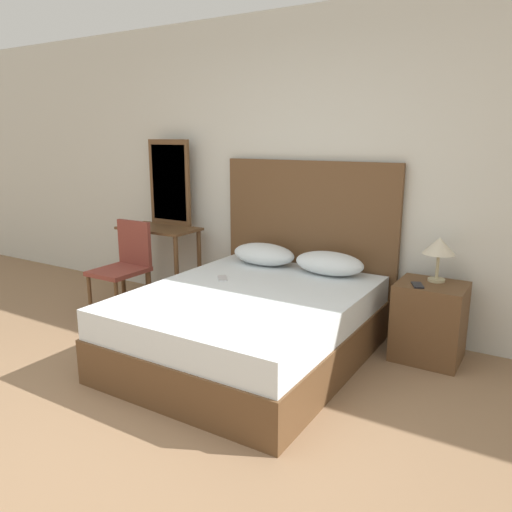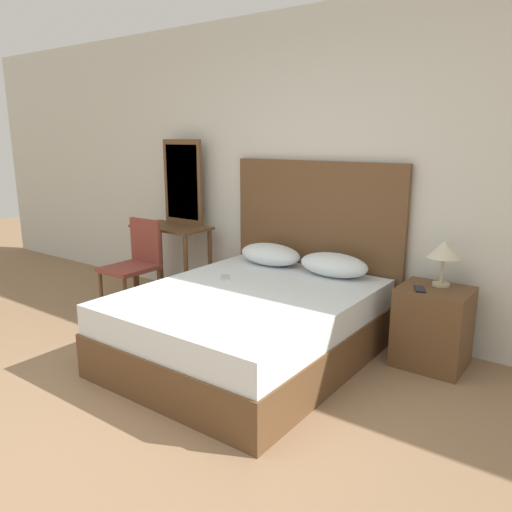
{
  "view_description": "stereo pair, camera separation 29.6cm",
  "coord_description": "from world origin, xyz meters",
  "px_view_note": "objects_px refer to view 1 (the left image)",
  "views": [
    {
      "loc": [
        1.91,
        -1.4,
        1.65
      ],
      "look_at": [
        0.03,
        1.67,
        0.78
      ],
      "focal_mm": 35.0,
      "sensor_mm": 36.0,
      "label": 1
    },
    {
      "loc": [
        2.16,
        -1.24,
        1.65
      ],
      "look_at": [
        0.03,
        1.67,
        0.78
      ],
      "focal_mm": 35.0,
      "sensor_mm": 36.0,
      "label": 2
    }
  ],
  "objects_px": {
    "bed": "(249,326)",
    "table_lamp": "(439,247)",
    "nightstand": "(429,322)",
    "phone_on_nightstand": "(418,285)",
    "chair": "(125,263)",
    "vanity_desk": "(160,243)",
    "phone_on_bed": "(222,278)"
  },
  "relations": [
    {
      "from": "phone_on_bed",
      "to": "chair",
      "type": "xyz_separation_m",
      "value": [
        -1.14,
        0.05,
        -0.04
      ]
    },
    {
      "from": "phone_on_nightstand",
      "to": "vanity_desk",
      "type": "distance_m",
      "value": 2.58
    },
    {
      "from": "phone_on_bed",
      "to": "table_lamp",
      "type": "height_order",
      "value": "table_lamp"
    },
    {
      "from": "table_lamp",
      "to": "chair",
      "type": "height_order",
      "value": "table_lamp"
    },
    {
      "from": "vanity_desk",
      "to": "phone_on_bed",
      "type": "bearing_deg",
      "value": -24.56
    },
    {
      "from": "bed",
      "to": "table_lamp",
      "type": "bearing_deg",
      "value": 34.32
    },
    {
      "from": "nightstand",
      "to": "phone_on_nightstand",
      "type": "distance_m",
      "value": 0.33
    },
    {
      "from": "bed",
      "to": "chair",
      "type": "height_order",
      "value": "chair"
    },
    {
      "from": "nightstand",
      "to": "chair",
      "type": "distance_m",
      "value": 2.71
    },
    {
      "from": "phone_on_bed",
      "to": "table_lamp",
      "type": "relative_size",
      "value": 0.48
    },
    {
      "from": "phone_on_bed",
      "to": "nightstand",
      "type": "distance_m",
      "value": 1.62
    },
    {
      "from": "bed",
      "to": "nightstand",
      "type": "xyz_separation_m",
      "value": [
        1.15,
        0.71,
        0.03
      ]
    },
    {
      "from": "chair",
      "to": "phone_on_nightstand",
      "type": "bearing_deg",
      "value": 8.35
    },
    {
      "from": "bed",
      "to": "phone_on_nightstand",
      "type": "relative_size",
      "value": 11.52
    },
    {
      "from": "vanity_desk",
      "to": "chair",
      "type": "relative_size",
      "value": 0.91
    },
    {
      "from": "phone_on_nightstand",
      "to": "vanity_desk",
      "type": "bearing_deg",
      "value": 177.9
    },
    {
      "from": "bed",
      "to": "phone_on_nightstand",
      "type": "bearing_deg",
      "value": 29.3
    },
    {
      "from": "table_lamp",
      "to": "vanity_desk",
      "type": "xyz_separation_m",
      "value": [
        -2.66,
        -0.1,
        -0.25
      ]
    },
    {
      "from": "phone_on_nightstand",
      "to": "bed",
      "type": "bearing_deg",
      "value": -150.7
    },
    {
      "from": "nightstand",
      "to": "vanity_desk",
      "type": "relative_size",
      "value": 0.74
    },
    {
      "from": "bed",
      "to": "phone_on_bed",
      "type": "relative_size",
      "value": 11.87
    },
    {
      "from": "chair",
      "to": "vanity_desk",
      "type": "bearing_deg",
      "value": 89.93
    },
    {
      "from": "phone_on_bed",
      "to": "nightstand",
      "type": "xyz_separation_m",
      "value": [
        1.52,
        0.53,
        -0.24
      ]
    },
    {
      "from": "phone_on_nightstand",
      "to": "phone_on_bed",
      "type": "bearing_deg",
      "value": -163.45
    },
    {
      "from": "table_lamp",
      "to": "nightstand",
      "type": "bearing_deg",
      "value": -95.77
    },
    {
      "from": "phone_on_nightstand",
      "to": "chair",
      "type": "relative_size",
      "value": 0.19
    },
    {
      "from": "bed",
      "to": "vanity_desk",
      "type": "bearing_deg",
      "value": 155.25
    },
    {
      "from": "nightstand",
      "to": "chair",
      "type": "relative_size",
      "value": 0.67
    },
    {
      "from": "nightstand",
      "to": "bed",
      "type": "bearing_deg",
      "value": -148.46
    },
    {
      "from": "phone_on_bed",
      "to": "nightstand",
      "type": "bearing_deg",
      "value": 19.36
    },
    {
      "from": "phone_on_bed",
      "to": "nightstand",
      "type": "relative_size",
      "value": 0.27
    },
    {
      "from": "bed",
      "to": "chair",
      "type": "xyz_separation_m",
      "value": [
        -1.51,
        0.22,
        0.24
      ]
    }
  ]
}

